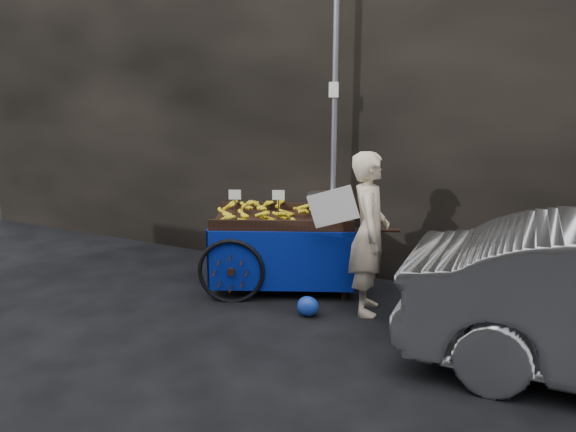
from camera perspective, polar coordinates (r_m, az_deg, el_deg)
The scene contains 6 objects.
ground at distance 6.36m, azimuth -2.60°, elevation -9.52°, with size 80.00×80.00×0.00m, color black.
building_wall at distance 8.11m, azimuth 9.02°, elevation 13.33°, with size 13.50×2.00×5.00m.
street_pole at distance 6.93m, azimuth 4.77°, elevation 9.42°, with size 0.12×0.10×4.00m.
banana_cart at distance 6.87m, azimuth -0.93°, elevation -0.94°, with size 2.54×1.90×1.26m.
vendor at distance 6.12m, azimuth 8.22°, elevation -1.76°, with size 0.93×0.75×1.78m.
plastic_bag at distance 6.17m, azimuth 2.03°, elevation -9.15°, with size 0.25×0.20×0.22m, color blue.
Camera 1 is at (2.90, -5.11, 2.45)m, focal length 35.00 mm.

